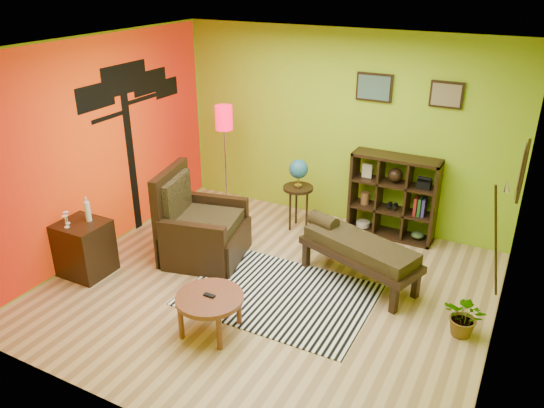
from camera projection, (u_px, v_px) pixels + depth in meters
The scene contains 11 objects.
ground at pixel (268, 289), 6.38m from camera, with size 5.00×5.00×0.00m, color tan.
room_shell at pixel (260, 144), 5.68m from camera, with size 5.04×4.54×2.82m.
zebra_rug at pixel (279, 295), 6.25m from camera, with size 2.12×1.53×0.01m, color white.
coffee_table at pixel (210, 301), 5.50m from camera, with size 0.71×0.71×0.46m.
armchair at pixel (200, 232), 6.95m from camera, with size 1.18×1.17×1.20m.
side_cabinet at pixel (84, 248), 6.58m from camera, with size 0.59×0.53×1.01m.
floor_lamp at pixel (224, 128), 7.66m from camera, with size 0.26×0.26×1.73m.
globe_table at pixel (298, 177), 7.53m from camera, with size 0.43×0.43×1.06m.
cube_shelf at pixel (394, 197), 7.38m from camera, with size 1.20×0.35×1.20m.
bench at pixel (357, 248), 6.37m from camera, with size 1.61×1.01×0.70m.
potted_plant at pixel (465, 320), 5.51m from camera, with size 0.43×0.47×0.37m, color #26661E.
Camera 1 is at (2.54, -4.74, 3.57)m, focal length 35.00 mm.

